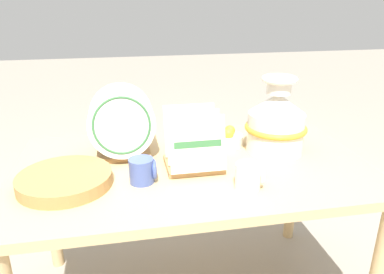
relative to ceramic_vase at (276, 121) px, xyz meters
The scene contains 8 objects.
display_table 0.42m from the ceramic_vase, behind, with size 1.35×0.80×0.67m.
ceramic_vase is the anchor object (origin of this frame).
dish_rack_round_plates 0.62m from the ceramic_vase, behind, with size 0.26×0.23×0.28m.
dish_rack_square_plates 0.38m from the ceramic_vase, 166.56° to the right, with size 0.21×0.21×0.22m.
wicker_charger_stack 0.84m from the ceramic_vase, 169.66° to the right, with size 0.32×0.32×0.04m.
mug_cobalt_glaze 0.59m from the ceramic_vase, 162.76° to the right, with size 0.09×0.09×0.09m.
mug_cream_glaze 0.36m from the ceramic_vase, 126.36° to the right, with size 0.09×0.09×0.09m.
fruit_bowl 0.23m from the ceramic_vase, 149.48° to the left, with size 0.15×0.15×0.08m.
Camera 1 is at (-0.25, -1.29, 1.29)m, focal length 35.00 mm.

